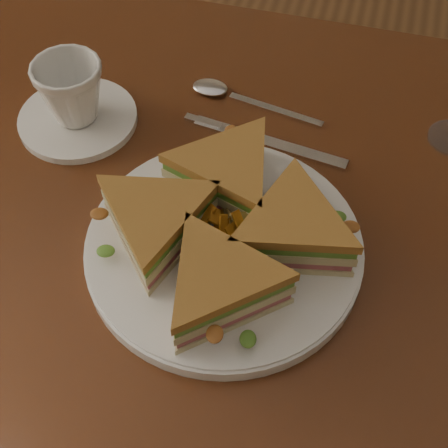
% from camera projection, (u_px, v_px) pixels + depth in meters
% --- Properties ---
extents(ground, '(6.00, 6.00, 0.00)m').
position_uv_depth(ground, '(223.00, 435.00, 1.31)').
color(ground, brown).
rests_on(ground, ground).
extents(table, '(1.20, 0.80, 0.75)m').
position_uv_depth(table, '(223.00, 266.00, 0.79)').
color(table, '#391A0D').
rests_on(table, ground).
extents(plate, '(0.30, 0.30, 0.02)m').
position_uv_depth(plate, '(224.00, 247.00, 0.67)').
color(plate, white).
rests_on(plate, table).
extents(sandwich_wedges, '(0.31, 0.31, 0.06)m').
position_uv_depth(sandwich_wedges, '(224.00, 227.00, 0.64)').
color(sandwich_wedges, beige).
rests_on(sandwich_wedges, plate).
extents(crisps_mound, '(0.09, 0.09, 0.05)m').
position_uv_depth(crisps_mound, '(224.00, 229.00, 0.65)').
color(crisps_mound, '#B76A17').
rests_on(crisps_mound, plate).
extents(spoon, '(0.18, 0.05, 0.01)m').
position_uv_depth(spoon, '(226.00, 93.00, 0.83)').
color(spoon, silver).
rests_on(spoon, table).
extents(knife, '(0.21, 0.04, 0.00)m').
position_uv_depth(knife, '(258.00, 139.00, 0.78)').
color(knife, silver).
rests_on(knife, table).
extents(saucer, '(0.15, 0.15, 0.01)m').
position_uv_depth(saucer, '(78.00, 119.00, 0.80)').
color(saucer, white).
rests_on(saucer, table).
extents(coffee_cup, '(0.10, 0.10, 0.08)m').
position_uv_depth(coffee_cup, '(71.00, 92.00, 0.76)').
color(coffee_cup, white).
rests_on(coffee_cup, saucer).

